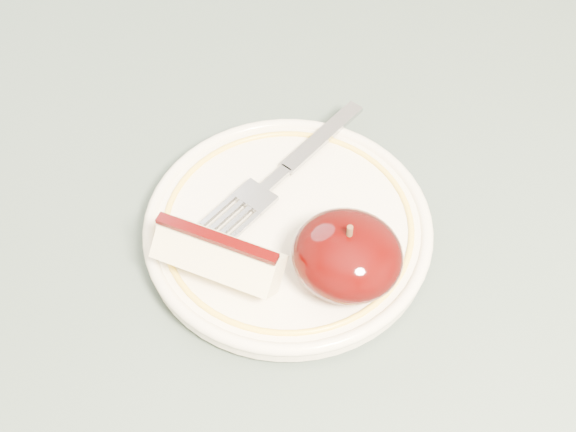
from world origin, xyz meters
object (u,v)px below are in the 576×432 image
at_px(plate, 288,228).
at_px(apple_half, 347,255).
at_px(fork, 285,170).
at_px(table, 279,401).

bearing_deg(plate, apple_half, -20.79).
bearing_deg(fork, plate, -137.30).
bearing_deg(table, fork, 114.59).
distance_m(apple_half, fork, 0.10).
distance_m(plate, fork, 0.05).
xyz_separation_m(plate, fork, (-0.02, 0.04, 0.01)).
relative_size(table, plate, 4.43).
bearing_deg(apple_half, table, -109.48).
distance_m(plate, apple_half, 0.06).
bearing_deg(table, apple_half, 70.52).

